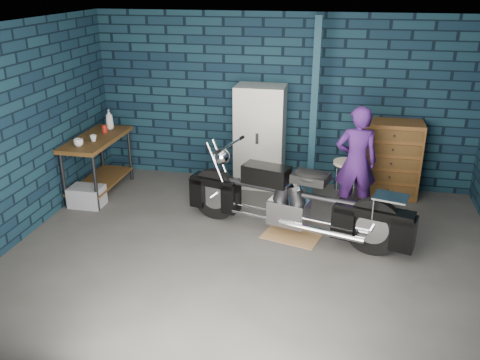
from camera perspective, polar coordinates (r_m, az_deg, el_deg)
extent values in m
plane|color=#4A4745|center=(6.33, 1.34, -8.36)|extent=(6.00, 6.00, 0.00)
cube|color=black|center=(8.14, 4.66, 8.85)|extent=(6.00, 0.02, 2.70)
cube|color=black|center=(6.92, -23.85, 4.63)|extent=(0.02, 5.00, 2.70)
cube|color=white|center=(5.48, 1.60, 16.78)|extent=(6.00, 5.00, 0.02)
cube|color=#132F3D|center=(7.56, 8.29, 7.66)|extent=(0.10, 0.10, 2.70)
cube|color=brown|center=(8.17, -15.57, 1.58)|extent=(0.60, 1.40, 0.91)
cube|color=olive|center=(6.80, 5.90, -6.14)|extent=(0.84, 0.72, 0.01)
imported|color=#461D6D|center=(7.21, 12.90, 1.98)|extent=(0.62, 0.45, 1.59)
cube|color=gray|center=(7.86, -16.82, -1.77)|extent=(0.49, 0.34, 0.30)
cube|color=beige|center=(8.06, 2.25, 4.85)|extent=(0.76, 0.55, 1.64)
cube|color=brown|center=(8.07, 16.48, 2.23)|extent=(0.88, 0.49, 1.17)
imported|color=beige|center=(7.67, -17.68, 4.03)|extent=(0.18, 0.18, 0.11)
imported|color=beige|center=(7.84, -16.15, 4.53)|extent=(0.13, 0.13, 0.09)
cylinder|color=maroon|center=(8.23, -14.96, 5.58)|extent=(0.11, 0.11, 0.12)
imported|color=gray|center=(8.40, -14.46, 6.64)|extent=(0.15, 0.15, 0.32)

